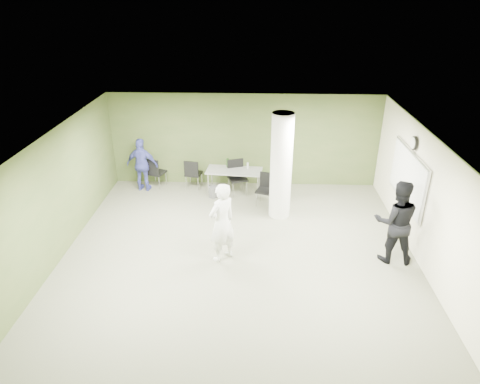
{
  "coord_description": "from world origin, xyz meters",
  "views": [
    {
      "loc": [
        0.36,
        -8.13,
        5.56
      ],
      "look_at": [
        -0.01,
        1.0,
        1.14
      ],
      "focal_mm": 32.0,
      "sensor_mm": 36.0,
      "label": 1
    }
  ],
  "objects_px": {
    "woman_white": "(222,223)",
    "man_black": "(396,222)",
    "man_blue": "(142,165)",
    "folding_table": "(234,171)",
    "chair_back_left": "(155,171)"
  },
  "relations": [
    {
      "from": "folding_table",
      "to": "chair_back_left",
      "type": "height_order",
      "value": "folding_table"
    },
    {
      "from": "folding_table",
      "to": "man_black",
      "type": "xyz_separation_m",
      "value": [
        3.67,
        -3.23,
        0.26
      ]
    },
    {
      "from": "folding_table",
      "to": "man_blue",
      "type": "bearing_deg",
      "value": -178.12
    },
    {
      "from": "man_black",
      "to": "folding_table",
      "type": "bearing_deg",
      "value": -35.87
    },
    {
      "from": "woman_white",
      "to": "man_black",
      "type": "relative_size",
      "value": 0.96
    },
    {
      "from": "woman_white",
      "to": "folding_table",
      "type": "bearing_deg",
      "value": -134.97
    },
    {
      "from": "folding_table",
      "to": "chair_back_left",
      "type": "xyz_separation_m",
      "value": [
        -2.41,
        0.32,
        -0.15
      ]
    },
    {
      "from": "woman_white",
      "to": "man_black",
      "type": "xyz_separation_m",
      "value": [
        3.76,
        0.13,
        0.04
      ]
    },
    {
      "from": "woman_white",
      "to": "man_black",
      "type": "bearing_deg",
      "value": 138.51
    },
    {
      "from": "folding_table",
      "to": "chair_back_left",
      "type": "relative_size",
      "value": 1.73
    },
    {
      "from": "chair_back_left",
      "to": "woman_white",
      "type": "height_order",
      "value": "woman_white"
    },
    {
      "from": "chair_back_left",
      "to": "man_black",
      "type": "bearing_deg",
      "value": 169.78
    },
    {
      "from": "woman_white",
      "to": "man_blue",
      "type": "xyz_separation_m",
      "value": [
        -2.63,
        3.5,
        -0.12
      ]
    },
    {
      "from": "man_black",
      "to": "man_blue",
      "type": "relative_size",
      "value": 1.19
    },
    {
      "from": "man_black",
      "to": "woman_white",
      "type": "bearing_deg",
      "value": 7.4
    }
  ]
}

